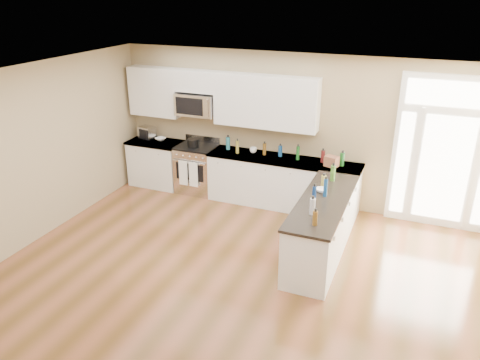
# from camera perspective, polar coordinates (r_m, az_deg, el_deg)

# --- Properties ---
(ground) EXTENTS (8.00, 8.00, 0.00)m
(ground) POSITION_cam_1_polar(r_m,az_deg,el_deg) (6.00, -4.52, -17.67)
(ground) COLOR brown
(room_shell) EXTENTS (8.00, 8.00, 8.00)m
(room_shell) POSITION_cam_1_polar(r_m,az_deg,el_deg) (5.07, -5.12, -2.79)
(room_shell) COLOR tan
(room_shell) RESTS_ON ground
(back_cabinet_left) EXTENTS (1.10, 0.66, 0.94)m
(back_cabinet_left) POSITION_cam_1_polar(r_m,az_deg,el_deg) (9.84, -10.08, 1.90)
(back_cabinet_left) COLOR white
(back_cabinet_left) RESTS_ON ground
(back_cabinet_right) EXTENTS (2.85, 0.66, 0.94)m
(back_cabinet_right) POSITION_cam_1_polar(r_m,az_deg,el_deg) (8.77, 5.19, -0.46)
(back_cabinet_right) COLOR white
(back_cabinet_right) RESTS_ON ground
(peninsula_cabinet) EXTENTS (0.69, 2.32, 0.94)m
(peninsula_cabinet) POSITION_cam_1_polar(r_m,az_deg,el_deg) (7.27, 9.94, -5.93)
(peninsula_cabinet) COLOR white
(peninsula_cabinet) RESTS_ON ground
(upper_cabinet_left) EXTENTS (1.04, 0.33, 0.95)m
(upper_cabinet_left) POSITION_cam_1_polar(r_m,az_deg,el_deg) (9.54, -10.29, 10.57)
(upper_cabinet_left) COLOR white
(upper_cabinet_left) RESTS_ON room_shell
(upper_cabinet_right) EXTENTS (1.94, 0.33, 0.95)m
(upper_cabinet_right) POSITION_cam_1_polar(r_m,az_deg,el_deg) (8.56, 3.15, 9.50)
(upper_cabinet_right) COLOR white
(upper_cabinet_right) RESTS_ON room_shell
(upper_cabinet_short) EXTENTS (0.82, 0.33, 0.40)m
(upper_cabinet_short) POSITION_cam_1_polar(r_m,az_deg,el_deg) (9.03, -5.29, 11.93)
(upper_cabinet_short) COLOR white
(upper_cabinet_short) RESTS_ON room_shell
(microwave) EXTENTS (0.78, 0.41, 0.42)m
(microwave) POSITION_cam_1_polar(r_m,az_deg,el_deg) (9.09, -5.30, 9.17)
(microwave) COLOR silver
(microwave) RESTS_ON room_shell
(entry_door) EXTENTS (1.70, 0.10, 2.60)m
(entry_door) POSITION_cam_1_polar(r_m,az_deg,el_deg) (8.42, 23.85, 2.90)
(entry_door) COLOR white
(entry_door) RESTS_ON ground
(kitchen_range) EXTENTS (0.76, 0.68, 1.08)m
(kitchen_range) POSITION_cam_1_polar(r_m,az_deg,el_deg) (9.38, -5.26, 1.39)
(kitchen_range) COLOR silver
(kitchen_range) RESTS_ON ground
(stockpot) EXTENTS (0.26, 0.26, 0.18)m
(stockpot) POSITION_cam_1_polar(r_m,az_deg,el_deg) (9.16, -5.74, 4.55)
(stockpot) COLOR black
(stockpot) RESTS_ON kitchen_range
(toaster_oven) EXTENTS (0.34, 0.29, 0.26)m
(toaster_oven) POSITION_cam_1_polar(r_m,az_deg,el_deg) (9.82, -11.27, 5.67)
(toaster_oven) COLOR silver
(toaster_oven) RESTS_ON back_cabinet_left
(cardboard_box) EXTENTS (0.26, 0.22, 0.18)m
(cardboard_box) POSITION_cam_1_polar(r_m,az_deg,el_deg) (8.31, 11.10, 2.25)
(cardboard_box) COLOR brown
(cardboard_box) RESTS_ON back_cabinet_right
(bowl_left) EXTENTS (0.26, 0.26, 0.05)m
(bowl_left) POSITION_cam_1_polar(r_m,az_deg,el_deg) (9.71, -9.67, 4.95)
(bowl_left) COLOR white
(bowl_left) RESTS_ON back_cabinet_left
(bowl_peninsula) EXTENTS (0.18, 0.18, 0.05)m
(bowl_peninsula) POSITION_cam_1_polar(r_m,az_deg,el_deg) (7.28, 9.89, -1.22)
(bowl_peninsula) COLOR white
(bowl_peninsula) RESTS_ON peninsula_cabinet
(cup_counter) EXTENTS (0.17, 0.17, 0.10)m
(cup_counter) POSITION_cam_1_polar(r_m,az_deg,el_deg) (8.84, 1.62, 3.66)
(cup_counter) COLOR white
(cup_counter) RESTS_ON back_cabinet_right
(counter_bottles) EXTENTS (2.36, 2.46, 0.28)m
(counter_bottles) POSITION_cam_1_polar(r_m,az_deg,el_deg) (7.85, 7.30, 1.47)
(counter_bottles) COLOR #19591E
(counter_bottles) RESTS_ON back_cabinet_right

